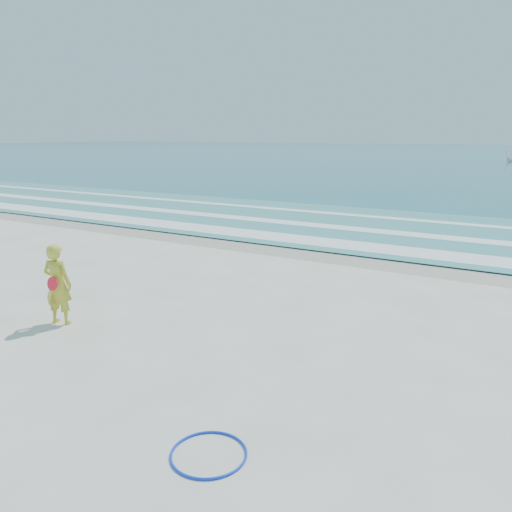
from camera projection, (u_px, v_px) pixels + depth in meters
The scene contains 8 objects.
ground at pixel (100, 357), 8.43m from camera, with size 400.00×400.00×0.00m, color silver.
wet_sand at pixel (314, 252), 15.99m from camera, with size 400.00×2.40×0.00m, color #B2A893.
shallow at pixel (364, 226), 20.18m from camera, with size 400.00×10.00×0.01m, color #59B7AD.
foam_near at pixel (330, 243), 17.07m from camera, with size 400.00×1.40×0.01m, color white.
foam_mid at pixel (358, 229), 19.51m from camera, with size 400.00×0.90×0.01m, color white.
foam_far at pixel (382, 217), 22.28m from camera, with size 400.00×0.60×0.01m, color white.
hoop at pixel (209, 454), 5.84m from camera, with size 0.91×0.91×0.03m, color #0C33DE.
woman at pixel (58, 284), 9.75m from camera, with size 0.66×0.52×1.61m.
Camera 1 is at (6.20, -5.41, 3.65)m, focal length 35.00 mm.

